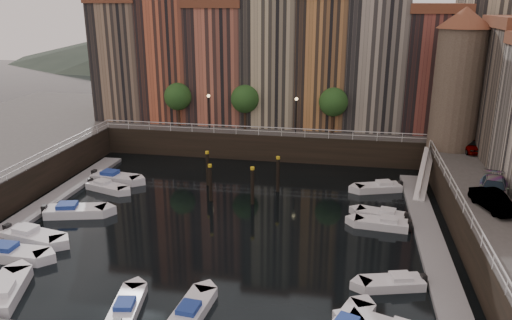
% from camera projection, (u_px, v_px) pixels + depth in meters
% --- Properties ---
extents(ground, '(200.00, 200.00, 0.00)m').
position_uv_depth(ground, '(224.00, 219.00, 41.44)').
color(ground, black).
rests_on(ground, ground).
extents(quay_far, '(80.00, 20.00, 3.00)m').
position_uv_depth(quay_far, '(272.00, 127.00, 65.31)').
color(quay_far, black).
rests_on(quay_far, ground).
extents(dock_left, '(2.00, 28.00, 0.35)m').
position_uv_depth(dock_left, '(40.00, 208.00, 43.26)').
color(dock_left, gray).
rests_on(dock_left, ground).
extents(dock_right, '(2.00, 28.00, 0.35)m').
position_uv_depth(dock_right, '(430.00, 239.00, 37.63)').
color(dock_right, gray).
rests_on(dock_right, ground).
extents(mountains, '(145.00, 100.00, 18.00)m').
position_uv_depth(mountains, '(323.00, 35.00, 141.68)').
color(mountains, '#2D382D').
rests_on(mountains, ground).
extents(far_terrace, '(48.70, 10.30, 17.50)m').
position_uv_depth(far_terrace, '(297.00, 56.00, 59.51)').
color(far_terrace, '#866D55').
rests_on(far_terrace, quay_far).
extents(corner_tower, '(5.20, 5.20, 13.80)m').
position_uv_depth(corner_tower, '(458.00, 77.00, 48.41)').
color(corner_tower, '#6B5B4C').
rests_on(corner_tower, quay_right).
extents(promenade_trees, '(21.20, 3.20, 5.20)m').
position_uv_depth(promenade_trees, '(251.00, 99.00, 56.69)').
color(promenade_trees, black).
rests_on(promenade_trees, quay_far).
extents(street_lamps, '(10.36, 0.36, 4.18)m').
position_uv_depth(street_lamps, '(252.00, 107.00, 55.91)').
color(street_lamps, black).
rests_on(street_lamps, quay_far).
extents(railings, '(36.08, 34.04, 0.52)m').
position_uv_depth(railings, '(237.00, 158.00, 44.85)').
color(railings, white).
rests_on(railings, ground).
extents(gangway, '(2.78, 8.32, 3.73)m').
position_uv_depth(gangway, '(425.00, 171.00, 47.24)').
color(gangway, white).
rests_on(gangway, ground).
extents(mooring_pilings, '(7.33, 4.23, 3.78)m').
position_uv_depth(mooring_pilings, '(237.00, 178.00, 46.03)').
color(mooring_pilings, black).
rests_on(mooring_pilings, ground).
extents(boat_left_0, '(5.00, 1.83, 1.15)m').
position_uv_depth(boat_left_0, '(12.00, 254.00, 34.97)').
color(boat_left_0, silver).
rests_on(boat_left_0, ground).
extents(boat_left_1, '(5.32, 2.79, 1.19)m').
position_uv_depth(boat_left_1, '(32.00, 236.00, 37.47)').
color(boat_left_1, silver).
rests_on(boat_left_1, ground).
extents(boat_left_2, '(5.34, 3.06, 1.20)m').
position_uv_depth(boat_left_2, '(74.00, 211.00, 42.00)').
color(boat_left_2, silver).
rests_on(boat_left_2, ground).
extents(boat_left_3, '(4.51, 2.79, 1.01)m').
position_uv_depth(boat_left_3, '(107.00, 187.00, 47.55)').
color(boat_left_3, silver).
rests_on(boat_left_3, ground).
extents(boat_left_4, '(5.19, 2.42, 1.17)m').
position_uv_depth(boat_left_4, '(115.00, 178.00, 49.86)').
color(boat_left_4, silver).
rests_on(boat_left_4, ground).
extents(boat_right_1, '(4.29, 2.52, 0.96)m').
position_uv_depth(boat_right_1, '(393.00, 283.00, 31.47)').
color(boat_right_1, silver).
rests_on(boat_right_1, ground).
extents(boat_right_2, '(4.48, 1.97, 1.01)m').
position_uv_depth(boat_right_2, '(383.00, 223.00, 39.78)').
color(boat_right_2, silver).
rests_on(boat_right_2, ground).
extents(boat_right_3, '(4.26, 2.39, 0.95)m').
position_uv_depth(boat_right_3, '(382.00, 214.00, 41.50)').
color(boat_right_3, silver).
rests_on(boat_right_3, ground).
extents(boat_right_4, '(4.60, 2.92, 1.04)m').
position_uv_depth(boat_right_4, '(379.00, 187.00, 47.43)').
color(boat_right_4, silver).
rests_on(boat_right_4, ground).
extents(boat_near_0, '(3.29, 5.24, 1.18)m').
position_uv_depth(boat_near_0, '(5.00, 292.00, 30.35)').
color(boat_near_0, silver).
rests_on(boat_near_0, ground).
extents(boat_near_1, '(2.13, 4.23, 0.95)m').
position_uv_depth(boat_near_1, '(127.00, 305.00, 29.14)').
color(boat_near_1, silver).
rests_on(boat_near_1, ground).
extents(boat_near_2, '(1.94, 4.43, 1.00)m').
position_uv_depth(boat_near_2, '(192.00, 310.00, 28.70)').
color(boat_near_2, silver).
rests_on(boat_near_2, ground).
extents(car_a, '(2.07, 4.10, 1.34)m').
position_uv_depth(car_a, '(470.00, 146.00, 49.07)').
color(car_a, gray).
rests_on(car_a, quay_right).
extents(car_b, '(2.73, 4.37, 1.36)m').
position_uv_depth(car_b, '(493.00, 202.00, 35.39)').
color(car_b, gray).
rests_on(car_b, quay_right).
extents(car_c, '(3.16, 5.28, 1.43)m').
position_uv_depth(car_c, '(493.00, 189.00, 37.66)').
color(car_c, gray).
rests_on(car_c, quay_right).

